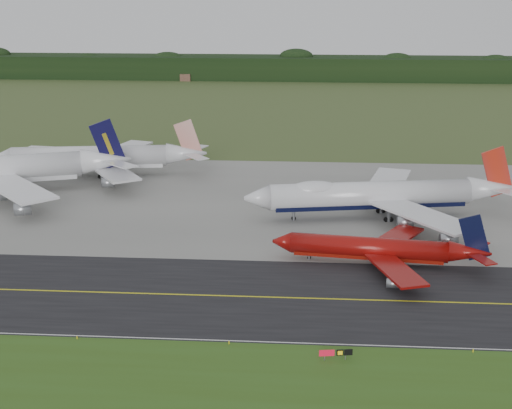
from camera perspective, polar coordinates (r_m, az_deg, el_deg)
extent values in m
plane|color=#465527|center=(123.59, 0.49, -6.63)|extent=(600.00, 600.00, 0.00)
cube|color=#345318|center=(92.80, -0.86, -15.44)|extent=(400.00, 30.00, 0.01)
cube|color=black|center=(119.95, 0.37, -7.40)|extent=(400.00, 32.00, 0.02)
cube|color=slate|center=(171.37, 1.51, 0.32)|extent=(400.00, 78.00, 0.01)
cube|color=#CDC713|center=(119.94, 0.37, -7.39)|extent=(400.00, 0.40, 0.00)
cube|color=silver|center=(106.10, -0.15, -10.90)|extent=(400.00, 0.25, 0.00)
cube|color=black|center=(390.26, 2.96, 10.86)|extent=(700.00, 24.00, 12.00)
cylinder|color=silver|center=(159.15, 9.10, 0.82)|extent=(44.99, 13.55, 5.68)
cube|color=black|center=(159.68, 9.07, 0.18)|extent=(42.53, 11.76, 1.99)
cone|color=silver|center=(154.48, 0.07, 0.53)|extent=(6.51, 6.58, 5.68)
cone|color=silver|center=(168.66, 18.41, 1.23)|extent=(12.62, 7.69, 5.68)
ellipsoid|color=silver|center=(155.90, 4.69, 1.23)|extent=(12.25, 6.81, 3.62)
cube|color=silver|center=(150.24, 13.19, -0.83)|extent=(21.19, 25.31, 0.49)
cube|color=silver|center=(173.21, 10.48, 1.77)|extent=(14.23, 26.51, 0.49)
cube|color=red|center=(167.95, 18.73, 2.50)|extent=(8.11, 1.90, 11.76)
cylinder|color=gray|center=(150.11, 11.83, -1.38)|extent=(3.47, 2.90, 2.38)
cylinder|color=gray|center=(172.16, 9.39, 1.19)|extent=(3.47, 2.90, 2.38)
cylinder|color=gray|center=(142.08, 15.14, -2.71)|extent=(3.47, 2.90, 2.38)
cylinder|color=gray|center=(183.72, 10.02, 2.19)|extent=(3.47, 2.90, 2.38)
cylinder|color=black|center=(157.08, 3.03, -1.11)|extent=(1.09, 0.63, 1.02)
cylinder|color=slate|center=(158.33, 10.58, -0.71)|extent=(0.92, 0.92, 3.80)
cylinder|color=black|center=(158.76, 10.55, -1.19)|extent=(1.10, 0.68, 1.02)
cylinder|color=slate|center=(164.02, 9.96, -0.04)|extent=(0.92, 0.92, 3.80)
cylinder|color=black|center=(164.44, 9.94, -0.50)|extent=(1.10, 0.68, 1.02)
cylinder|color=maroon|center=(134.08, 8.97, -3.41)|extent=(29.09, 7.33, 3.90)
cube|color=maroon|center=(134.53, 8.94, -3.91)|extent=(27.54, 6.19, 1.37)
cone|color=maroon|center=(135.38, 2.09, -2.99)|extent=(4.05, 4.31, 3.90)
cone|color=maroon|center=(134.85, 16.74, -3.70)|extent=(8.02, 4.79, 3.90)
cube|color=maroon|center=(126.85, 11.05, -5.09)|extent=(9.94, 16.88, 0.44)
cube|color=maroon|center=(141.85, 11.08, -2.64)|extent=(12.90, 16.39, 0.44)
cube|color=black|center=(133.92, 17.08, -2.54)|extent=(6.15, 1.05, 8.88)
cylinder|color=gray|center=(123.71, 10.88, -6.21)|extent=(2.31, 1.88, 1.64)
cylinder|color=gray|center=(145.82, 10.94, -2.52)|extent=(2.31, 1.88, 1.64)
cylinder|color=black|center=(135.77, 4.28, -4.25)|extent=(0.74, 0.40, 0.70)
cylinder|color=slate|center=(132.84, 9.88, -4.66)|extent=(0.61, 0.61, 2.01)
cylinder|color=black|center=(133.09, 9.87, -4.93)|extent=(0.74, 0.43, 0.70)
cylinder|color=slate|center=(136.84, 9.93, -4.00)|extent=(0.61, 0.61, 2.01)
cylinder|color=black|center=(137.08, 9.91, -4.25)|extent=(0.74, 0.43, 0.70)
cone|color=white|center=(186.95, -11.90, 3.48)|extent=(14.11, 10.21, 6.47)
cube|color=white|center=(173.75, -18.73, 1.31)|extent=(26.18, 26.79, 0.57)
cube|color=white|center=(201.58, -18.29, 3.49)|extent=(11.77, 29.55, 0.57)
cube|color=#0D0B34|center=(186.03, -11.76, 4.77)|extent=(8.74, 3.40, 13.06)
cylinder|color=gray|center=(201.67, -19.32, 2.88)|extent=(4.22, 3.71, 2.72)
cylinder|color=gray|center=(162.69, -18.17, -0.35)|extent=(4.22, 3.71, 2.72)
cylinder|color=gray|center=(213.42, -17.55, 3.81)|extent=(4.22, 3.71, 2.72)
cylinder|color=slate|center=(192.17, -19.81, 1.81)|extent=(1.15, 1.15, 4.10)
cylinder|color=black|center=(192.55, -19.76, 1.39)|extent=(1.29, 0.93, 1.16)
cylinder|color=silver|center=(197.25, -13.15, 3.75)|extent=(41.50, 11.49, 5.71)
cube|color=white|center=(197.68, -13.11, 3.23)|extent=(39.26, 9.79, 2.00)
cone|color=silver|center=(202.15, -19.65, 3.52)|extent=(5.90, 6.38, 5.71)
cone|color=silver|center=(194.79, -5.58, 4.09)|extent=(11.55, 7.19, 5.71)
cube|color=silver|center=(185.15, -11.45, 2.66)|extent=(19.09, 23.77, 0.51)
cube|color=silver|center=(207.86, -10.70, 4.31)|extent=(13.92, 24.68, 0.51)
cube|color=#A31C0B|center=(193.96, -5.42, 5.16)|extent=(7.86, 1.57, 11.35)
cylinder|color=gray|center=(180.21, -11.74, 1.73)|extent=(3.43, 2.82, 2.40)
cylinder|color=gray|center=(213.70, -10.61, 4.24)|extent=(3.43, 2.82, 2.40)
cylinder|color=black|center=(201.41, -17.45, 2.27)|extent=(1.08, 0.60, 1.03)
cylinder|color=slate|center=(194.59, -12.26, 2.56)|extent=(0.90, 0.90, 3.60)
cylinder|color=black|center=(194.91, -12.23, 2.20)|extent=(1.09, 0.65, 1.03)
cylinder|color=slate|center=(200.61, -12.02, 3.02)|extent=(0.90, 0.90, 3.60)
cylinder|color=black|center=(200.93, -12.00, 2.66)|extent=(1.09, 0.65, 1.03)
cylinder|color=slate|center=(101.68, 5.50, -12.13)|extent=(0.12, 0.12, 0.68)
cylinder|color=slate|center=(102.18, 7.16, -12.04)|extent=(0.12, 0.12, 0.68)
cube|color=#AC0D23|center=(101.35, 5.68, -11.74)|extent=(2.15, 0.48, 0.88)
cube|color=black|center=(101.66, 6.74, -11.68)|extent=(0.99, 0.31, 0.88)
cube|color=black|center=(101.87, 7.40, -11.64)|extent=(1.18, 0.34, 0.88)
cylinder|color=yellow|center=(109.90, -14.12, -10.28)|extent=(0.16, 0.16, 0.50)
cylinder|color=yellow|center=(105.40, -2.18, -10.98)|extent=(0.16, 0.16, 0.50)
cylinder|color=yellow|center=(107.76, 16.98, -11.12)|extent=(0.16, 0.16, 0.50)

